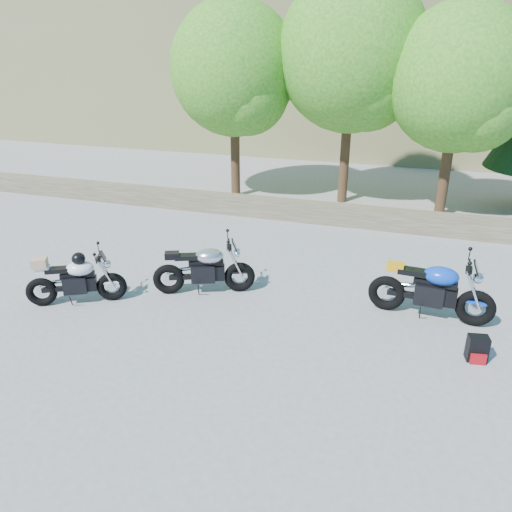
{
  "coord_description": "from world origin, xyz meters",
  "views": [
    {
      "loc": [
        2.87,
        -7.18,
        4.38
      ],
      "look_at": [
        0.2,
        1.0,
        0.75
      ],
      "focal_mm": 35.0,
      "sensor_mm": 36.0,
      "label": 1
    }
  ],
  "objects_px": {
    "silver_bike": "(205,270)",
    "blue_bike": "(432,291)",
    "white_bike": "(75,279)",
    "backpack": "(477,349)"
  },
  "relations": [
    {
      "from": "silver_bike",
      "to": "backpack",
      "type": "relative_size",
      "value": 4.64
    },
    {
      "from": "white_bike",
      "to": "blue_bike",
      "type": "xyz_separation_m",
      "value": [
        6.16,
        1.45,
        0.03
      ]
    },
    {
      "from": "silver_bike",
      "to": "backpack",
      "type": "height_order",
      "value": "silver_bike"
    },
    {
      "from": "backpack",
      "to": "silver_bike",
      "type": "bearing_deg",
      "value": 160.57
    },
    {
      "from": "silver_bike",
      "to": "white_bike",
      "type": "distance_m",
      "value": 2.35
    },
    {
      "from": "silver_bike",
      "to": "blue_bike",
      "type": "height_order",
      "value": "blue_bike"
    },
    {
      "from": "silver_bike",
      "to": "blue_bike",
      "type": "bearing_deg",
      "value": -17.79
    },
    {
      "from": "silver_bike",
      "to": "white_bike",
      "type": "bearing_deg",
      "value": -173.69
    },
    {
      "from": "silver_bike",
      "to": "blue_bike",
      "type": "xyz_separation_m",
      "value": [
        4.09,
        0.33,
        0.04
      ]
    },
    {
      "from": "blue_bike",
      "to": "backpack",
      "type": "xyz_separation_m",
      "value": [
        0.69,
        -1.14,
        -0.32
      ]
    }
  ]
}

